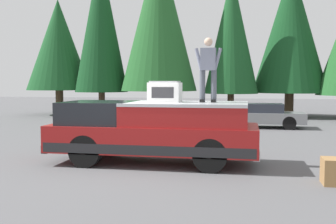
# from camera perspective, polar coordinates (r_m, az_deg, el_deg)

# --- Properties ---
(ground_plane) EXTENTS (90.00, 90.00, 0.00)m
(ground_plane) POSITION_cam_1_polar(r_m,az_deg,el_deg) (10.74, -4.58, -7.48)
(ground_plane) COLOR #565659
(pickup_truck) EXTENTS (2.01, 5.54, 1.65)m
(pickup_truck) POSITION_cam_1_polar(r_m,az_deg,el_deg) (10.82, -2.03, -2.69)
(pickup_truck) COLOR maroon
(pickup_truck) RESTS_ON ground
(compressor_unit) EXTENTS (0.65, 0.84, 0.56)m
(compressor_unit) POSITION_cam_1_polar(r_m,az_deg,el_deg) (10.79, -0.43, 2.90)
(compressor_unit) COLOR white
(compressor_unit) RESTS_ON pickup_truck
(person_on_truck_bed) EXTENTS (0.29, 0.72, 1.69)m
(person_on_truck_bed) POSITION_cam_1_polar(r_m,az_deg,el_deg) (10.67, 5.71, 6.22)
(person_on_truck_bed) COLOR #4C515B
(person_on_truck_bed) RESTS_ON pickup_truck
(parked_car_grey) EXTENTS (1.64, 4.10, 1.16)m
(parked_car_grey) POSITION_cam_1_polar(r_m,az_deg,el_deg) (19.88, 13.01, -0.49)
(parked_car_grey) COLOR gray
(parked_car_grey) RESTS_ON ground
(wooden_crate) EXTENTS (0.56, 0.56, 0.56)m
(wooden_crate) POSITION_cam_1_polar(r_m,az_deg,el_deg) (9.37, 22.67, -7.78)
(wooden_crate) COLOR olive
(wooden_crate) RESTS_ON ground
(conifer_left) EXTENTS (4.66, 4.66, 9.53)m
(conifer_left) POSITION_cam_1_polar(r_m,az_deg,el_deg) (26.97, 16.97, 11.15)
(conifer_left) COLOR #4C3826
(conifer_left) RESTS_ON ground
(conifer_center_left) EXTENTS (3.29, 3.29, 8.85)m
(conifer_center_left) POSITION_cam_1_polar(r_m,az_deg,el_deg) (25.20, 8.97, 10.97)
(conifer_center_left) COLOR #4C3826
(conifer_center_left) RESTS_ON ground
(conifer_center_right) EXTENTS (4.69, 4.69, 10.79)m
(conifer_center_right) POSITION_cam_1_polar(r_m,az_deg,el_deg) (25.35, -1.31, 13.38)
(conifer_center_right) COLOR #4C3826
(conifer_center_right) RESTS_ON ground
(conifer_right) EXTENTS (3.39, 3.39, 10.46)m
(conifer_right) POSITION_cam_1_polar(r_m,az_deg,el_deg) (26.68, -9.49, 12.40)
(conifer_right) COLOR #4C3826
(conifer_right) RESTS_ON ground
(conifer_far_right) EXTENTS (4.27, 4.27, 7.72)m
(conifer_far_right) POSITION_cam_1_polar(r_m,az_deg,el_deg) (28.35, -15.25, 9.14)
(conifer_far_right) COLOR #4C3826
(conifer_far_right) RESTS_ON ground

